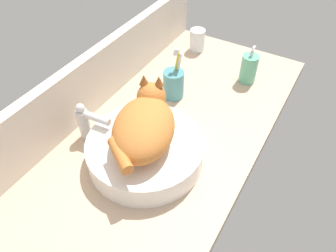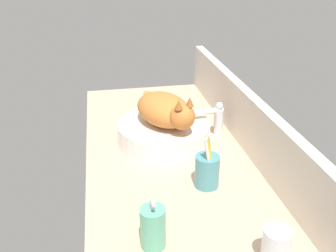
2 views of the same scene
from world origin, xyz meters
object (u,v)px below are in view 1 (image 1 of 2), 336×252
at_px(cat, 144,124).
at_px(water_glass, 197,41).
at_px(sink_basin, 145,151).
at_px(faucet, 86,121).
at_px(soap_dispenser, 249,69).
at_px(toothbrush_cup, 174,84).

height_order(cat, water_glass, cat).
bearing_deg(sink_basin, faucet, 94.11).
relative_size(soap_dispenser, water_glass, 1.53).
bearing_deg(cat, water_glass, 12.90).
distance_m(faucet, water_glass, 0.65).
relative_size(cat, soap_dispenser, 2.17).
xyz_separation_m(faucet, water_glass, (0.65, -0.06, -0.03)).
height_order(cat, soap_dispenser, cat).
distance_m(soap_dispenser, toothbrush_cup, 0.30).
xyz_separation_m(soap_dispenser, toothbrush_cup, (-0.22, 0.20, -0.00)).
bearing_deg(sink_basin, soap_dispenser, -12.84).
bearing_deg(toothbrush_cup, cat, -166.08).
distance_m(sink_basin, faucet, 0.21).
bearing_deg(water_glass, faucet, 174.99).
distance_m(sink_basin, water_glass, 0.65).
bearing_deg(sink_basin, water_glass, 13.15).
height_order(faucet, soap_dispenser, soap_dispenser).
bearing_deg(water_glass, sink_basin, -166.85).
relative_size(cat, faucet, 2.29).
relative_size(sink_basin, water_glass, 3.67).
bearing_deg(water_glass, soap_dispenser, -111.35).
bearing_deg(soap_dispenser, sink_basin, 167.16).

